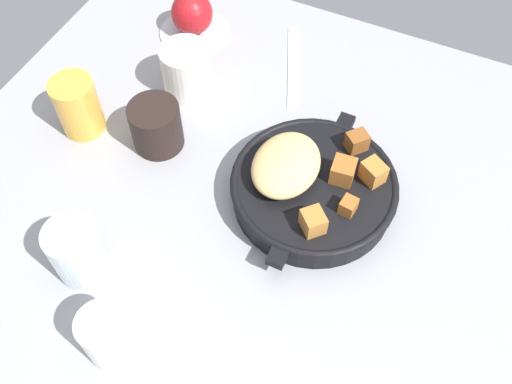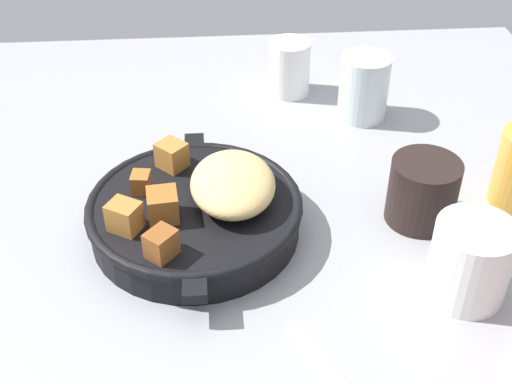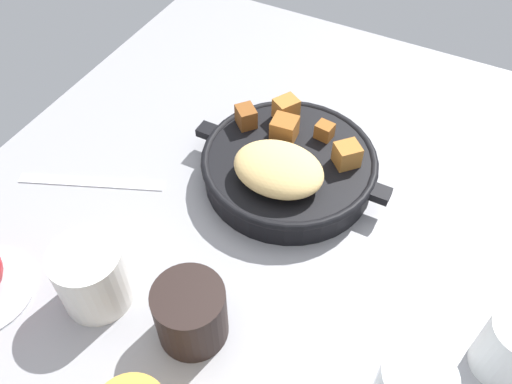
# 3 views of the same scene
# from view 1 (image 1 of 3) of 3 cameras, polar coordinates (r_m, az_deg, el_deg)

# --- Properties ---
(ground_plane) EXTENTS (0.93, 0.96, 0.02)m
(ground_plane) POSITION_cam_1_polar(r_m,az_deg,el_deg) (0.85, -0.95, -2.18)
(ground_plane) COLOR gray
(cast_iron_skillet) EXTENTS (0.28, 0.24, 0.08)m
(cast_iron_skillet) POSITION_cam_1_polar(r_m,az_deg,el_deg) (0.83, 5.46, 0.66)
(cast_iron_skillet) COLOR black
(cast_iron_skillet) RESTS_ON ground_plane
(saucer_plate) EXTENTS (0.12, 0.12, 0.01)m
(saucer_plate) POSITION_cam_1_polar(r_m,az_deg,el_deg) (1.10, -6.13, 15.48)
(saucer_plate) COLOR #B7BABF
(saucer_plate) RESTS_ON ground_plane
(red_apple) EXTENTS (0.07, 0.07, 0.07)m
(red_apple) POSITION_cam_1_polar(r_m,az_deg,el_deg) (1.07, -6.33, 17.11)
(red_apple) COLOR maroon
(red_apple) RESTS_ON saucer_plate
(butter_knife) EXTENTS (0.19, 0.09, 0.00)m
(butter_knife) POSITION_cam_1_polar(r_m,az_deg,el_deg) (1.03, 3.63, 12.31)
(butter_knife) COLOR silver
(butter_knife) RESTS_ON ground_plane
(water_glass_tall) EXTENTS (0.07, 0.07, 0.09)m
(water_glass_tall) POSITION_cam_1_polar(r_m,az_deg,el_deg) (0.79, -17.24, -5.63)
(water_glass_tall) COLOR silver
(water_glass_tall) RESTS_ON ground_plane
(coffee_mug_dark) EXTENTS (0.08, 0.08, 0.08)m
(coffee_mug_dark) POSITION_cam_1_polar(r_m,az_deg,el_deg) (0.90, -9.82, 6.43)
(coffee_mug_dark) COLOR black
(coffee_mug_dark) RESTS_ON ground_plane
(white_creamer_pitcher) EXTENTS (0.06, 0.06, 0.08)m
(white_creamer_pitcher) POSITION_cam_1_polar(r_m,az_deg,el_deg) (0.74, -14.47, -13.55)
(white_creamer_pitcher) COLOR white
(white_creamer_pitcher) RESTS_ON ground_plane
(juice_glass_amber) EXTENTS (0.07, 0.07, 0.09)m
(juice_glass_amber) POSITION_cam_1_polar(r_m,az_deg,el_deg) (0.94, -17.16, 8.11)
(juice_glass_amber) COLOR gold
(juice_glass_amber) RESTS_ON ground_plane
(ceramic_mug_white) EXTENTS (0.08, 0.08, 0.09)m
(ceramic_mug_white) POSITION_cam_1_polar(r_m,az_deg,el_deg) (0.97, -6.88, 11.82)
(ceramic_mug_white) COLOR silver
(ceramic_mug_white) RESTS_ON ground_plane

